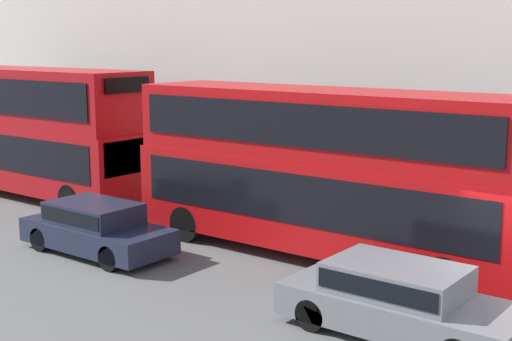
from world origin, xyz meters
The scene contains 6 objects.
ground_plane centered at (0.00, 0.00, 0.00)m, with size 200.00×200.00×0.00m, color #5B5B5B.
bus_leading centered at (1.60, 5.36, 2.39)m, with size 2.59×10.78×4.32m.
bus_second_in_queue centered at (1.60, 18.00, 2.50)m, with size 2.59×10.87×4.55m.
car_dark_sedan centered at (-1.80, 1.55, 0.73)m, with size 1.89×4.59×1.38m.
car_hatchback centered at (-1.80, 10.25, 0.72)m, with size 1.79×4.30×1.36m.
pedestrian centered at (4.01, 4.99, 0.84)m, with size 0.36×0.36×1.81m.
Camera 1 is at (-13.61, -4.09, 5.53)m, focal length 50.00 mm.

